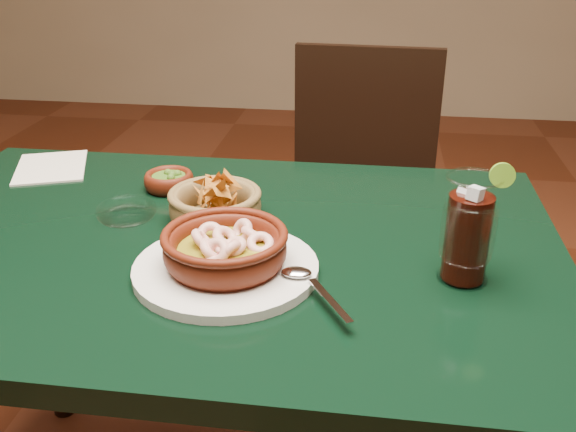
# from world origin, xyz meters

# --- Properties ---
(dining_table) EXTENTS (1.20, 0.80, 0.75)m
(dining_table) POSITION_xyz_m (0.00, 0.00, 0.65)
(dining_table) COLOR black
(dining_table) RESTS_ON ground
(dining_chair) EXTENTS (0.46, 0.46, 0.93)m
(dining_chair) POSITION_xyz_m (0.24, 0.71, 0.51)
(dining_chair) COLOR black
(dining_chair) RESTS_ON ground
(shrimp_plate) EXTENTS (0.35, 0.29, 0.08)m
(shrimp_plate) POSITION_xyz_m (0.06, -0.11, 0.78)
(shrimp_plate) COLOR silver
(shrimp_plate) RESTS_ON dining_table
(chip_basket) EXTENTS (0.20, 0.20, 0.11)m
(chip_basket) POSITION_xyz_m (-0.01, 0.07, 0.78)
(chip_basket) COLOR brown
(chip_basket) RESTS_ON dining_table
(guacamole_ramekin) EXTENTS (0.12, 0.12, 0.04)m
(guacamole_ramekin) POSITION_xyz_m (-0.13, 0.20, 0.77)
(guacamole_ramekin) COLOR #441308
(guacamole_ramekin) RESTS_ON dining_table
(cola_drink) EXTENTS (0.17, 0.17, 0.19)m
(cola_drink) POSITION_xyz_m (0.42, -0.08, 0.83)
(cola_drink) COLOR white
(cola_drink) RESTS_ON dining_table
(glass_ashtray) EXTENTS (0.12, 0.12, 0.03)m
(glass_ashtray) POSITION_xyz_m (-0.17, 0.06, 0.76)
(glass_ashtray) COLOR white
(glass_ashtray) RESTS_ON dining_table
(paper_menu) EXTENTS (0.20, 0.23, 0.00)m
(paper_menu) POSITION_xyz_m (-0.43, 0.28, 0.75)
(paper_menu) COLOR beige
(paper_menu) RESTS_ON dining_table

